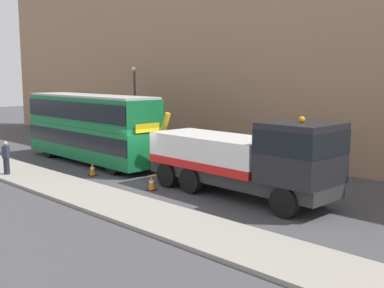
% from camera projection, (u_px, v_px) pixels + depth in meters
% --- Properties ---
extents(ground_plane, '(120.00, 120.00, 0.00)m').
position_uv_depth(ground_plane, '(152.00, 179.00, 23.57)').
color(ground_plane, '#424247').
extents(near_kerb, '(60.00, 2.80, 0.15)m').
position_uv_depth(near_kerb, '(80.00, 192.00, 20.60)').
color(near_kerb, gray).
rests_on(near_kerb, ground_plane).
extents(building_facade, '(60.00, 1.50, 16.00)m').
position_uv_depth(building_facade, '(255.00, 27.00, 28.20)').
color(building_facade, '#9E7A5B').
rests_on(building_facade, ground_plane).
extents(recovery_tow_truck, '(10.18, 2.91, 3.67)m').
position_uv_depth(recovery_tow_truck, '(245.00, 157.00, 19.69)').
color(recovery_tow_truck, '#2D2D2D').
rests_on(recovery_tow_truck, ground_plane).
extents(double_decker_bus, '(11.11, 2.88, 4.06)m').
position_uv_depth(double_decker_bus, '(90.00, 126.00, 27.80)').
color(double_decker_bus, '#146B38').
rests_on(double_decker_bus, ground_plane).
extents(pedestrian_onlooker, '(0.46, 0.47, 1.71)m').
position_uv_depth(pedestrian_onlooker, '(6.00, 158.00, 23.92)').
color(pedestrian_onlooker, '#232333').
rests_on(pedestrian_onlooker, near_kerb).
extents(traffic_cone_near_bus, '(0.36, 0.36, 0.72)m').
position_uv_depth(traffic_cone_near_bus, '(92.00, 169.00, 24.34)').
color(traffic_cone_near_bus, orange).
rests_on(traffic_cone_near_bus, ground_plane).
extents(traffic_cone_midway, '(0.36, 0.36, 0.72)m').
position_uv_depth(traffic_cone_midway, '(152.00, 183.00, 21.23)').
color(traffic_cone_midway, orange).
rests_on(traffic_cone_midway, ground_plane).
extents(street_lamp, '(0.36, 0.36, 5.83)m').
position_uv_depth(street_lamp, '(135.00, 100.00, 33.58)').
color(street_lamp, '#38383D').
rests_on(street_lamp, ground_plane).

